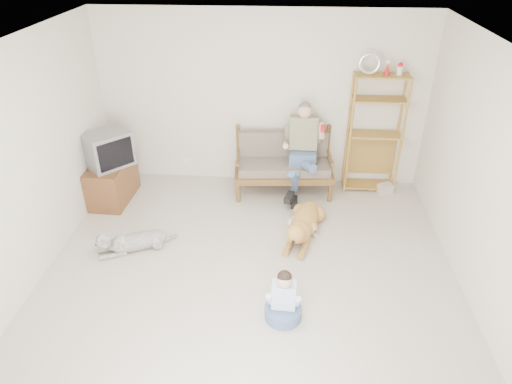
# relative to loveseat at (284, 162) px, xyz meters

# --- Properties ---
(floor) EXTENTS (5.50, 5.50, 0.00)m
(floor) POSITION_rel_loveseat_xyz_m (-0.37, -2.39, -0.49)
(floor) COLOR beige
(floor) RESTS_ON ground
(ceiling) EXTENTS (5.50, 5.50, 0.00)m
(ceiling) POSITION_rel_loveseat_xyz_m (-0.37, -2.39, 2.21)
(ceiling) COLOR white
(ceiling) RESTS_ON ground
(wall_back) EXTENTS (5.00, 0.00, 5.00)m
(wall_back) POSITION_rel_loveseat_xyz_m (-0.37, 0.36, 0.86)
(wall_back) COLOR beige
(wall_back) RESTS_ON ground
(wall_left) EXTENTS (0.00, 5.50, 5.50)m
(wall_left) POSITION_rel_loveseat_xyz_m (-2.87, -2.39, 0.86)
(wall_left) COLOR beige
(wall_left) RESTS_ON ground
(wall_right) EXTENTS (0.00, 5.50, 5.50)m
(wall_right) POSITION_rel_loveseat_xyz_m (2.13, -2.39, 0.86)
(wall_right) COLOR beige
(wall_right) RESTS_ON ground
(loveseat) EXTENTS (1.55, 0.81, 0.95)m
(loveseat) POSITION_rel_loveseat_xyz_m (0.00, 0.00, 0.00)
(loveseat) COLOR brown
(loveseat) RESTS_ON ground
(man) EXTENTS (0.55, 0.79, 1.28)m
(man) POSITION_rel_loveseat_xyz_m (0.25, -0.19, 0.18)
(man) COLOR #4A5D87
(man) RESTS_ON loveseat
(etagere) EXTENTS (0.82, 0.36, 2.15)m
(etagere) POSITION_rel_loveseat_xyz_m (1.35, 0.16, 0.46)
(etagere) COLOR olive
(etagere) RESTS_ON ground
(book_stack) EXTENTS (0.26, 0.23, 0.14)m
(book_stack) POSITION_rel_loveseat_xyz_m (1.62, 0.02, -0.42)
(book_stack) COLOR silver
(book_stack) RESTS_ON ground
(tv_stand) EXTENTS (0.54, 0.92, 0.60)m
(tv_stand) POSITION_rel_loveseat_xyz_m (-2.59, -0.47, -0.19)
(tv_stand) COLOR brown
(tv_stand) RESTS_ON ground
(crt_tv) EXTENTS (0.78, 0.78, 0.51)m
(crt_tv) POSITION_rel_loveseat_xyz_m (-2.56, -0.49, 0.37)
(crt_tv) COLOR slate
(crt_tv) RESTS_ON tv_stand
(wall_outlet) EXTENTS (0.12, 0.02, 0.08)m
(wall_outlet) POSITION_rel_loveseat_xyz_m (-1.62, 0.34, -0.19)
(wall_outlet) COLOR silver
(wall_outlet) RESTS_ON ground
(golden_retriever) EXTENTS (0.58, 1.40, 0.43)m
(golden_retriever) POSITION_rel_loveseat_xyz_m (0.29, -1.23, -0.31)
(golden_retriever) COLOR #B27C3D
(golden_retriever) RESTS_ON ground
(shaggy_dog) EXTENTS (1.01, 0.57, 0.33)m
(shaggy_dog) POSITION_rel_loveseat_xyz_m (-1.94, -1.72, -0.35)
(shaggy_dog) COLOR silver
(shaggy_dog) RESTS_ON ground
(terrier) EXTENTS (0.43, 0.52, 0.24)m
(terrier) POSITION_rel_loveseat_xyz_m (0.32, -1.15, -0.39)
(terrier) COLOR white
(terrier) RESTS_ON ground
(child) EXTENTS (0.40, 0.40, 0.63)m
(child) POSITION_rel_loveseat_xyz_m (0.05, -2.76, -0.26)
(child) COLOR #4A5D87
(child) RESTS_ON ground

